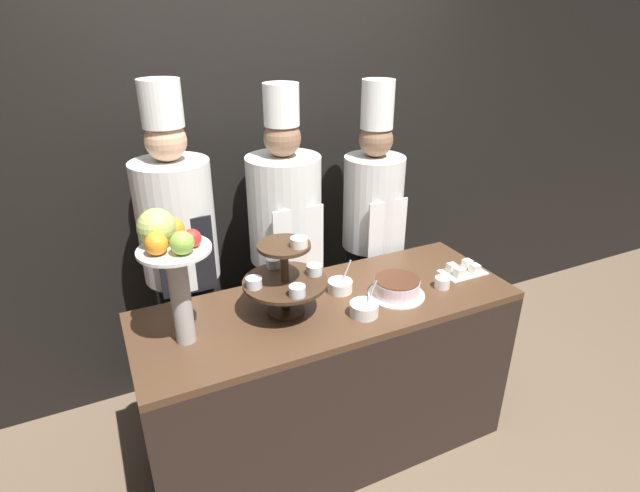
# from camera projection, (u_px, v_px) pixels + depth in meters

# --- Properties ---
(ground_plane) EXTENTS (14.00, 14.00, 0.00)m
(ground_plane) POSITION_uv_depth(u_px,v_px,m) (357.00, 490.00, 2.45)
(ground_plane) COLOR brown
(wall_back) EXTENTS (10.00, 0.06, 2.80)m
(wall_back) POSITION_uv_depth(u_px,v_px,m) (259.00, 152.00, 2.87)
(wall_back) COLOR black
(wall_back) RESTS_ON ground_plane
(buffet_counter) EXTENTS (1.80, 0.65, 0.90)m
(buffet_counter) POSITION_uv_depth(u_px,v_px,m) (328.00, 378.00, 2.53)
(buffet_counter) COLOR black
(buffet_counter) RESTS_ON ground_plane
(tiered_stand) EXTENTS (0.38, 0.38, 0.38)m
(tiered_stand) POSITION_uv_depth(u_px,v_px,m) (285.00, 276.00, 2.18)
(tiered_stand) COLOR #3D2819
(tiered_stand) RESTS_ON buffet_counter
(fruit_pedestal) EXTENTS (0.28, 0.28, 0.57)m
(fruit_pedestal) POSITION_uv_depth(u_px,v_px,m) (170.00, 253.00, 1.91)
(fruit_pedestal) COLOR #B2ADA8
(fruit_pedestal) RESTS_ON buffet_counter
(cake_round) EXTENTS (0.27, 0.27, 0.09)m
(cake_round) POSITION_uv_depth(u_px,v_px,m) (397.00, 288.00, 2.38)
(cake_round) COLOR white
(cake_round) RESTS_ON buffet_counter
(cup_white) EXTENTS (0.07, 0.07, 0.05)m
(cup_white) POSITION_uv_depth(u_px,v_px,m) (442.00, 283.00, 2.45)
(cup_white) COLOR white
(cup_white) RESTS_ON buffet_counter
(cake_square_tray) EXTENTS (0.23, 0.15, 0.05)m
(cake_square_tray) POSITION_uv_depth(u_px,v_px,m) (463.00, 270.00, 2.59)
(cake_square_tray) COLOR white
(cake_square_tray) RESTS_ON buffet_counter
(serving_bowl_near) EXTENTS (0.13, 0.13, 0.16)m
(serving_bowl_near) POSITION_uv_depth(u_px,v_px,m) (364.00, 309.00, 2.23)
(serving_bowl_near) COLOR white
(serving_bowl_near) RESTS_ON buffet_counter
(serving_bowl_far) EXTENTS (0.12, 0.12, 0.16)m
(serving_bowl_far) POSITION_uv_depth(u_px,v_px,m) (340.00, 286.00, 2.42)
(serving_bowl_far) COLOR white
(serving_bowl_far) RESTS_ON buffet_counter
(chef_left) EXTENTS (0.37, 0.37, 1.87)m
(chef_left) POSITION_uv_depth(u_px,v_px,m) (181.00, 252.00, 2.49)
(chef_left) COLOR #28282D
(chef_left) RESTS_ON ground_plane
(chef_center_left) EXTENTS (0.39, 0.39, 1.83)m
(chef_center_left) POSITION_uv_depth(u_px,v_px,m) (286.00, 239.00, 2.73)
(chef_center_left) COLOR #28282D
(chef_center_left) RESTS_ON ground_plane
(chef_center_right) EXTENTS (0.35, 0.35, 1.82)m
(chef_center_right) POSITION_uv_depth(u_px,v_px,m) (372.00, 224.00, 2.95)
(chef_center_right) COLOR black
(chef_center_right) RESTS_ON ground_plane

